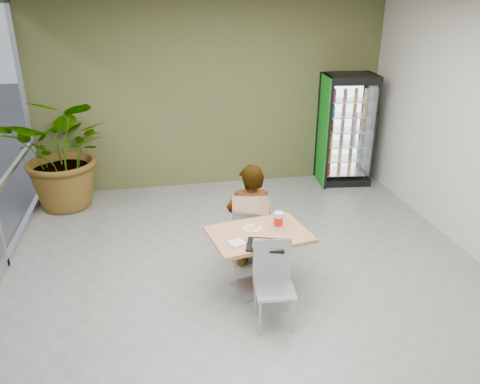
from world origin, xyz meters
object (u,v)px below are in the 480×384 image
(dining_table, at_px, (259,249))
(chair_far, at_px, (250,223))
(potted_plant, at_px, (65,152))
(seated_woman, at_px, (250,226))
(beverage_fridge, at_px, (346,130))
(chair_near, at_px, (273,276))
(soda_cup, at_px, (278,220))
(cafeteria_tray, at_px, (266,245))

(dining_table, bearing_deg, chair_far, 88.07)
(potted_plant, bearing_deg, seated_woman, -42.35)
(beverage_fridge, distance_m, potted_plant, 4.75)
(seated_woman, bearing_deg, potted_plant, -33.61)
(dining_table, distance_m, chair_far, 0.56)
(seated_woman, height_order, potted_plant, potted_plant)
(chair_near, distance_m, seated_woman, 1.15)
(dining_table, bearing_deg, seated_woman, 86.74)
(chair_near, relative_size, potted_plant, 0.49)
(dining_table, height_order, soda_cup, soda_cup)
(cafeteria_tray, bearing_deg, beverage_fridge, 55.82)
(potted_plant, bearing_deg, soda_cup, -46.11)
(chair_far, relative_size, beverage_fridge, 0.52)
(chair_near, xyz_separation_m, cafeteria_tray, (-0.03, 0.24, 0.23))
(soda_cup, bearing_deg, beverage_fridge, 55.55)
(chair_near, height_order, seated_woman, seated_woman)
(dining_table, distance_m, beverage_fridge, 3.86)
(dining_table, distance_m, cafeteria_tray, 0.38)
(dining_table, relative_size, seated_woman, 0.73)
(soda_cup, xyz_separation_m, beverage_fridge, (2.05, 2.99, 0.13))
(beverage_fridge, relative_size, potted_plant, 1.06)
(chair_far, relative_size, potted_plant, 0.55)
(beverage_fridge, bearing_deg, chair_near, -115.40)
(soda_cup, bearing_deg, potted_plant, 133.89)
(cafeteria_tray, height_order, beverage_fridge, beverage_fridge)
(chair_far, bearing_deg, seated_woman, -97.70)
(dining_table, relative_size, cafeteria_tray, 2.98)
(beverage_fridge, bearing_deg, soda_cup, -117.76)
(chair_near, relative_size, cafeteria_tray, 2.25)
(chair_far, distance_m, seated_woman, 0.09)
(seated_woman, xyz_separation_m, beverage_fridge, (2.26, 2.46, 0.45))
(chair_far, distance_m, potted_plant, 3.41)
(seated_woman, height_order, soda_cup, seated_woman)
(chair_near, bearing_deg, dining_table, 98.25)
(beverage_fridge, bearing_deg, cafeteria_tray, -117.48)
(soda_cup, bearing_deg, chair_far, 114.95)
(dining_table, distance_m, seated_woman, 0.61)
(dining_table, bearing_deg, potted_plant, 130.43)
(soda_cup, relative_size, beverage_fridge, 0.10)
(cafeteria_tray, distance_m, beverage_fridge, 4.08)
(dining_table, distance_m, soda_cup, 0.40)
(potted_plant, bearing_deg, beverage_fridge, 2.24)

